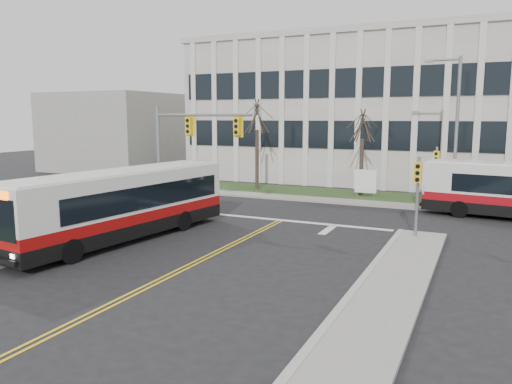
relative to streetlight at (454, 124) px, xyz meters
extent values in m
plane|color=black|center=(-8.03, -16.20, -5.19)|extent=(120.00, 120.00, 0.00)
cube|color=#9E9B93|center=(-0.53, -21.20, -5.12)|extent=(2.00, 26.00, 0.14)
cube|color=#9E9B93|center=(-3.03, -1.00, -5.12)|extent=(44.00, 1.60, 0.14)
cube|color=#2D4D21|center=(-3.03, 1.80, -5.13)|extent=(44.00, 5.00, 0.12)
cube|color=silver|center=(-3.03, 13.80, 0.81)|extent=(40.00, 16.00, 12.00)
cube|color=#9E9B93|center=(-34.03, 9.80, -1.19)|extent=(12.00, 12.00, 8.00)
cylinder|color=slate|center=(-15.33, -9.00, -2.09)|extent=(0.22, 0.22, 6.20)
cylinder|color=slate|center=(-12.33, -9.00, 0.51)|extent=(6.00, 0.16, 0.16)
cube|color=yellow|center=(-13.13, -9.15, -0.09)|extent=(0.34, 0.24, 0.92)
cube|color=yellow|center=(-10.13, -9.15, -0.09)|extent=(0.34, 0.24, 0.92)
cylinder|color=slate|center=(-0.83, -9.20, -3.29)|extent=(0.14, 0.14, 3.80)
cube|color=yellow|center=(-0.83, -9.40, -2.09)|extent=(0.34, 0.24, 0.92)
cylinder|color=slate|center=(-0.83, -0.70, -3.29)|extent=(0.14, 0.14, 3.80)
cube|color=yellow|center=(-0.83, -0.90, -2.09)|extent=(0.34, 0.24, 0.92)
cylinder|color=slate|center=(0.17, 0.00, -0.59)|extent=(0.20, 0.20, 9.20)
cylinder|color=slate|center=(-0.73, 0.00, 3.81)|extent=(1.80, 0.14, 0.14)
cube|color=slate|center=(-1.63, 0.00, 3.76)|extent=(0.50, 0.25, 0.18)
cylinder|color=slate|center=(-6.13, 1.30, -4.69)|extent=(0.08, 0.08, 1.00)
cylinder|color=slate|center=(-4.93, 1.30, -4.69)|extent=(0.08, 0.08, 1.00)
cube|color=white|center=(-5.53, 1.30, -3.99)|extent=(1.50, 0.12, 1.60)
cylinder|color=#42352B|center=(-14.03, 1.80, -2.88)|extent=(0.28, 0.28, 4.62)
cylinder|color=#42352B|center=(-6.03, 2.00, -3.15)|extent=(0.28, 0.28, 4.09)
cube|color=navy|center=(-15.50, -16.39, -4.72)|extent=(0.64, 0.62, 0.95)
cube|color=maroon|center=(-14.86, -15.08, -4.72)|extent=(0.61, 0.58, 0.95)
camera|label=1|loc=(1.97, -32.81, 0.41)|focal=35.00mm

